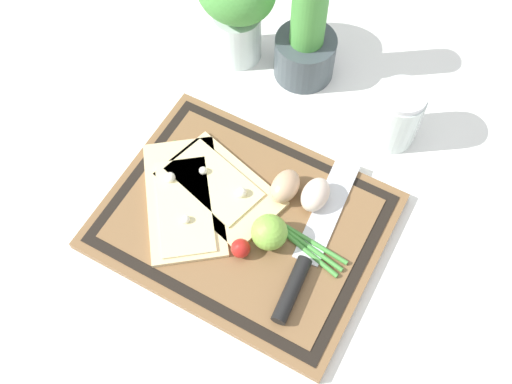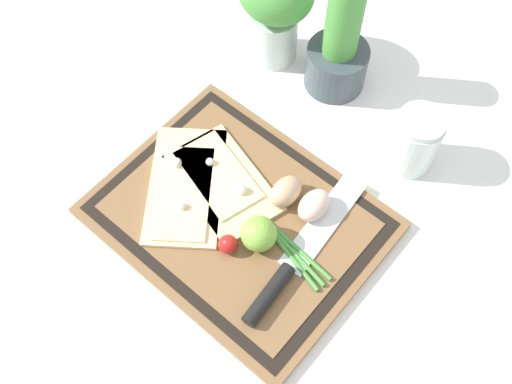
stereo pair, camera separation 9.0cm
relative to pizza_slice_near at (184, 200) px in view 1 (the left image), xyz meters
The scene contains 13 objects.
ground_plane 0.10m from the pizza_slice_near, 11.38° to the left, with size 6.00×6.00×0.00m, color white.
cutting_board 0.10m from the pizza_slice_near, 11.38° to the left, with size 0.41×0.32×0.02m.
pizza_slice_near is the anchor object (origin of this frame).
pizza_slice_far 0.06m from the pizza_slice_near, 51.34° to the left, with size 0.21×0.16×0.02m.
knife 0.21m from the pizza_slice_near, ahead, with size 0.05×0.29×0.02m.
egg_brown 0.16m from the pizza_slice_near, 34.31° to the left, with size 0.04×0.06×0.04m, color tan.
egg_pink 0.20m from the pizza_slice_near, 28.93° to the left, with size 0.04×0.06×0.04m, color beige.
lime 0.15m from the pizza_slice_near, ahead, with size 0.05×0.05×0.05m, color #7FB742.
cherry_tomato_red 0.12m from the pizza_slice_near, 15.16° to the right, with size 0.03×0.03×0.03m, color red.
scallion_bunch 0.11m from the pizza_slice_near, 23.29° to the left, with size 0.34×0.09×0.01m.
herb_pot 0.34m from the pizza_slice_near, 83.26° to the left, with size 0.10×0.10×0.22m.
sauce_jar 0.36m from the pizza_slice_near, 50.69° to the left, with size 0.08×0.08×0.11m.
herb_glass 0.34m from the pizza_slice_near, 104.72° to the left, with size 0.13×0.12×0.20m.
Camera 1 is at (0.21, -0.34, 0.82)m, focal length 42.00 mm.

